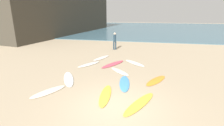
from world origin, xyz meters
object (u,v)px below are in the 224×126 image
(surfboard_8, at_px, (69,79))
(beachgoer_near, at_px, (115,40))
(surfboard_2, at_px, (105,95))
(surfboard_6, at_px, (48,92))
(surfboard_5, at_px, (113,64))
(surfboard_4, at_px, (156,80))
(surfboard_0, at_px, (135,63))
(surfboard_3, at_px, (124,83))
(surfboard_7, at_px, (89,64))
(surfboard_9, at_px, (101,58))
(surfboard_10, at_px, (140,103))
(surfboard_1, at_px, (120,71))

(surfboard_8, relative_size, beachgoer_near, 1.40)
(surfboard_2, bearing_deg, surfboard_6, -1.83)
(surfboard_5, bearing_deg, surfboard_4, -12.73)
(surfboard_0, height_order, surfboard_6, surfboard_0)
(surfboard_3, distance_m, surfboard_6, 4.10)
(surfboard_8, bearing_deg, surfboard_0, -160.03)
(surfboard_0, relative_size, surfboard_2, 0.95)
(surfboard_2, xyz_separation_m, surfboard_4, (2.49, 2.44, -0.01))
(surfboard_2, bearing_deg, surfboard_7, -67.84)
(surfboard_9, bearing_deg, surfboard_4, 157.46)
(surfboard_5, bearing_deg, surfboard_10, -39.75)
(surfboard_0, bearing_deg, surfboard_9, -62.14)
(surfboard_5, distance_m, surfboard_7, 1.85)
(surfboard_9, bearing_deg, surfboard_10, 138.22)
(surfboard_2, xyz_separation_m, surfboard_8, (-2.70, 1.62, -0.01))
(surfboard_6, relative_size, surfboard_7, 0.92)
(beachgoer_near, bearing_deg, surfboard_4, 102.58)
(surfboard_2, xyz_separation_m, surfboard_10, (1.67, -0.46, 0.00))
(surfboard_10, distance_m, beachgoer_near, 11.47)
(surfboard_1, height_order, beachgoer_near, beachgoer_near)
(surfboard_1, height_order, surfboard_8, surfboard_1)
(surfboard_2, height_order, surfboard_3, surfboard_2)
(surfboard_3, distance_m, surfboard_8, 3.41)
(surfboard_8, bearing_deg, surfboard_9, -126.02)
(surfboard_8, bearing_deg, surfboard_6, 53.84)
(surfboard_9, xyz_separation_m, surfboard_10, (3.70, -7.17, 0.01))
(surfboard_5, distance_m, surfboard_8, 4.03)
(surfboard_2, distance_m, surfboard_7, 5.30)
(surfboard_0, relative_size, surfboard_7, 1.04)
(surfboard_9, bearing_deg, beachgoer_near, -75.94)
(surfboard_2, distance_m, surfboard_3, 1.80)
(surfboard_0, xyz_separation_m, surfboard_5, (-1.62, -0.65, 0.00))
(surfboard_5, height_order, surfboard_8, surfboard_5)
(surfboard_2, bearing_deg, surfboard_5, -88.22)
(surfboard_6, xyz_separation_m, surfboard_8, (0.24, 1.81, 0.00))
(surfboard_3, bearing_deg, surfboard_4, 16.15)
(surfboard_0, bearing_deg, surfboard_1, 24.80)
(surfboard_1, distance_m, surfboard_4, 2.63)
(surfboard_4, relative_size, surfboard_9, 0.94)
(surfboard_8, bearing_deg, surfboard_4, 160.50)
(surfboard_5, distance_m, surfboard_9, 2.12)
(surfboard_2, relative_size, surfboard_10, 0.92)
(surfboard_5, xyz_separation_m, surfboard_9, (-1.37, 1.62, -0.00))
(surfboard_3, distance_m, beachgoer_near, 9.19)
(surfboard_0, relative_size, surfboard_6, 1.13)
(surfboard_10, xyz_separation_m, beachgoer_near, (-3.25, 10.96, 0.99))
(surfboard_0, bearing_deg, surfboard_7, -26.85)
(surfboard_0, height_order, surfboard_10, surfboard_10)
(surfboard_7, distance_m, surfboard_8, 3.08)
(surfboard_1, relative_size, surfboard_2, 0.86)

